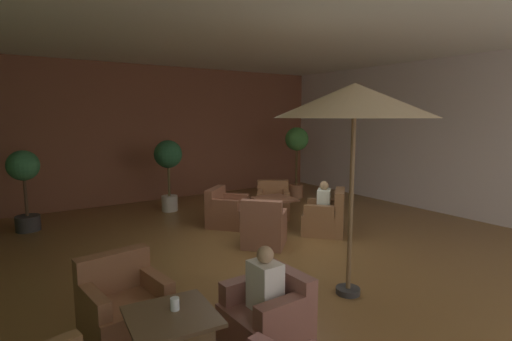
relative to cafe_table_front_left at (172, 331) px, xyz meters
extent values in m
cube|color=brown|center=(2.81, 2.40, -0.52)|extent=(9.98, 10.27, 0.02)
cube|color=brown|center=(2.81, 7.49, 1.34)|extent=(9.98, 0.08, 3.69)
cube|color=silver|center=(7.76, 2.40, 1.34)|extent=(0.08, 10.27, 3.69)
cube|color=silver|center=(2.81, 2.40, 3.22)|extent=(9.98, 10.27, 0.06)
cube|color=brown|center=(0.00, 0.00, 0.14)|extent=(0.79, 0.79, 0.03)
cube|color=brown|center=(1.00, 0.03, -0.30)|extent=(0.73, 0.80, 0.41)
cube|color=brown|center=(1.27, 0.04, 0.08)|extent=(0.18, 0.78, 0.36)
cube|color=brown|center=(0.97, -0.28, 0.01)|extent=(0.56, 0.17, 0.23)
cube|color=brown|center=(0.95, 0.34, 0.01)|extent=(0.56, 0.17, 0.23)
cube|color=brown|center=(-0.13, 0.99, -0.30)|extent=(0.90, 0.89, 0.42)
cube|color=brown|center=(-0.17, 1.30, 0.13)|extent=(0.82, 0.28, 0.44)
cube|color=brown|center=(0.21, 0.99, 0.02)|extent=(0.21, 0.63, 0.20)
cube|color=brown|center=(-0.45, 0.90, 0.02)|extent=(0.21, 0.63, 0.20)
cylinder|color=black|center=(3.52, 3.31, -0.50)|extent=(0.36, 0.36, 0.02)
cylinder|color=black|center=(3.52, 3.31, -0.19)|extent=(0.07, 0.07, 0.63)
cube|color=brown|center=(3.52, 3.31, 0.14)|extent=(0.82, 0.82, 0.03)
cube|color=brown|center=(4.20, 2.57, -0.29)|extent=(1.13, 1.13, 0.43)
cube|color=brown|center=(4.41, 2.34, 0.15)|extent=(0.71, 0.67, 0.46)
cube|color=brown|center=(3.93, 2.38, 0.03)|extent=(0.53, 0.56, 0.21)
cube|color=brown|center=(4.41, 2.82, 0.03)|extent=(0.53, 0.56, 0.21)
cube|color=brown|center=(4.10, 4.13, -0.28)|extent=(1.04, 1.05, 0.45)
cube|color=brown|center=(4.27, 4.38, 0.13)|extent=(0.70, 0.56, 0.37)
cube|color=brown|center=(4.32, 3.92, 0.03)|extent=(0.44, 0.56, 0.18)
cube|color=brown|center=(3.82, 4.27, 0.03)|extent=(0.44, 0.56, 0.18)
cube|color=brown|center=(2.87, 4.08, -0.29)|extent=(1.10, 1.10, 0.44)
cube|color=brown|center=(2.68, 4.30, 0.12)|extent=(0.72, 0.64, 0.37)
cube|color=brown|center=(3.15, 4.26, 0.03)|extent=(0.49, 0.55, 0.20)
cube|color=brown|center=(2.65, 3.83, 0.03)|extent=(0.49, 0.55, 0.20)
cube|color=#8C5842|center=(2.79, 2.61, -0.29)|extent=(1.05, 1.05, 0.43)
cube|color=#8C5842|center=(2.58, 2.40, 0.16)|extent=(0.62, 0.63, 0.47)
cube|color=#8C5842|center=(2.62, 2.85, 0.02)|extent=(0.53, 0.51, 0.20)
cube|color=#8C5842|center=(3.02, 2.43, 0.02)|extent=(0.53, 0.51, 0.20)
cylinder|color=#2D2D2D|center=(2.60, 0.40, -0.47)|extent=(0.32, 0.32, 0.08)
cylinder|color=brown|center=(2.60, 0.40, 0.84)|extent=(0.06, 0.06, 2.70)
cone|color=beige|center=(2.60, 0.40, 2.03)|extent=(2.01, 2.01, 0.43)
cylinder|color=silver|center=(2.31, 6.03, -0.32)|extent=(0.39, 0.39, 0.38)
cylinder|color=brown|center=(2.31, 6.03, 0.25)|extent=(0.06, 0.06, 0.75)
sphere|color=#275935|center=(2.31, 6.03, 0.91)|extent=(0.68, 0.68, 0.68)
cylinder|color=#A86D4A|center=(5.95, 5.54, -0.32)|extent=(0.40, 0.40, 0.37)
cylinder|color=brown|center=(5.95, 5.54, 0.38)|extent=(0.06, 0.06, 1.03)
sphere|color=#41833B|center=(5.95, 5.54, 1.18)|extent=(0.66, 0.66, 0.66)
cylinder|color=#373435|center=(-0.74, 6.04, -0.35)|extent=(0.47, 0.47, 0.31)
cylinder|color=brown|center=(-0.74, 6.04, 0.20)|extent=(0.06, 0.06, 0.78)
sphere|color=#397A49|center=(-0.74, 6.04, 0.85)|extent=(0.61, 0.61, 0.61)
cube|color=silver|center=(4.20, 2.57, 0.15)|extent=(0.44, 0.44, 0.46)
sphere|color=#A17E58|center=(4.20, 2.57, 0.46)|extent=(0.18, 0.18, 0.18)
cube|color=silver|center=(1.00, 0.03, 0.15)|extent=(0.26, 0.33, 0.50)
sphere|color=#A17D5B|center=(1.00, 0.03, 0.47)|extent=(0.17, 0.17, 0.17)
cylinder|color=silver|center=(0.06, 0.06, 0.21)|extent=(0.08, 0.08, 0.11)
camera|label=1|loc=(-1.12, -2.99, 1.84)|focal=27.22mm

